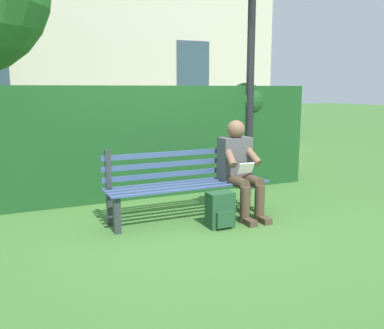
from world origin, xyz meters
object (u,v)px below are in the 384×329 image
object	(u,v)px
lamp_post	(251,57)
person_seated	(239,166)
backpack	(220,210)
park_bench	(186,182)

from	to	relation	value
lamp_post	person_seated	bearing A→B (deg)	53.62
person_seated	backpack	xyz separation A→B (m)	(0.43, 0.32, -0.41)
person_seated	lamp_post	xyz separation A→B (m)	(-0.88, -1.19, 1.38)
park_bench	backpack	bearing A→B (deg)	111.85
park_bench	backpack	distance (m)	0.58
park_bench	lamp_post	xyz separation A→B (m)	(-1.51, -1.02, 1.55)
backpack	lamp_post	world-z (taller)	lamp_post
park_bench	person_seated	size ratio (longest dim) A/B	1.70
park_bench	backpack	size ratio (longest dim) A/B	4.91
person_seated	park_bench	bearing A→B (deg)	-15.03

